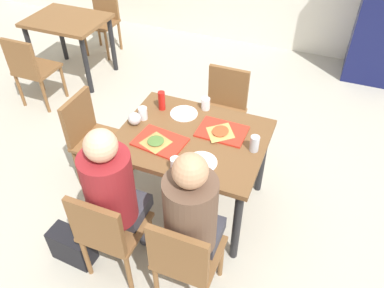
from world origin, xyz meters
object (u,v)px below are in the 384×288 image
(main_table, at_px, (192,146))
(tray_red_near, at_px, (160,142))
(chair_near_left, at_px, (108,230))
(background_chair_far, at_px, (103,17))
(condiment_bottle, at_px, (162,101))
(chair_left_end, at_px, (91,134))
(chair_far_side, at_px, (224,106))
(person_in_brown_jacket, at_px, (193,216))
(soda_can, at_px, (255,144))
(paper_plate_center, at_px, (184,114))
(plastic_cup_c, at_px, (143,113))
(background_table, at_px, (69,29))
(chair_near_right, at_px, (184,257))
(handbag, at_px, (72,246))
(tray_red_far, at_px, (222,131))
(background_chair_near, at_px, (31,67))
(pizza_slice_a, at_px, (156,141))
(paper_plate_near_edge, at_px, (201,162))
(plastic_cup_b, at_px, (175,164))
(pizza_slice_b, at_px, (220,132))
(plastic_cup_a, at_px, (206,104))
(person_in_red, at_px, (114,190))
(foil_bundle, at_px, (135,119))

(main_table, bearing_deg, tray_red_near, -141.78)
(chair_near_left, height_order, background_chair_far, same)
(condiment_bottle, bearing_deg, chair_left_end, -157.60)
(chair_far_side, height_order, chair_left_end, same)
(person_in_brown_jacket, distance_m, soda_can, 0.73)
(paper_plate_center, bearing_deg, background_chair_far, 135.70)
(main_table, distance_m, plastic_cup_c, 0.47)
(plastic_cup_c, bearing_deg, main_table, -8.40)
(main_table, height_order, plastic_cup_c, plastic_cup_c)
(chair_near_left, distance_m, background_chair_far, 3.56)
(chair_left_end, relative_size, background_table, 0.93)
(chair_left_end, height_order, paper_plate_center, chair_left_end)
(chair_near_right, relative_size, background_table, 0.93)
(handbag, bearing_deg, plastic_cup_c, 78.31)
(background_table, xyz_separation_m, background_chair_far, (0.00, 0.73, -0.13))
(chair_far_side, distance_m, plastic_cup_c, 0.92)
(chair_near_left, height_order, tray_red_far, chair_near_left)
(soda_can, height_order, background_chair_near, soda_can)
(person_in_brown_jacket, distance_m, paper_plate_center, 1.01)
(pizza_slice_a, relative_size, soda_can, 1.93)
(tray_red_far, relative_size, plastic_cup_c, 3.60)
(pizza_slice_a, bearing_deg, background_table, 140.09)
(chair_far_side, distance_m, background_chair_near, 2.17)
(paper_plate_near_edge, bearing_deg, chair_near_right, -79.27)
(chair_near_right, distance_m, chair_left_end, 1.46)
(plastic_cup_b, xyz_separation_m, soda_can, (0.44, 0.39, 0.01))
(person_in_brown_jacket, distance_m, background_table, 3.25)
(condiment_bottle, height_order, background_chair_far, condiment_bottle)
(chair_near_left, relative_size, pizza_slice_b, 3.81)
(handbag, bearing_deg, plastic_cup_a, 63.54)
(person_in_brown_jacket, distance_m, handbag, 1.09)
(pizza_slice_b, height_order, background_chair_far, background_chair_far)
(pizza_slice_b, bearing_deg, chair_near_left, -116.68)
(chair_far_side, distance_m, tray_red_far, 0.76)
(chair_left_end, height_order, tray_red_far, chair_left_end)
(person_in_red, xyz_separation_m, condiment_bottle, (-0.08, 0.91, 0.09))
(tray_red_far, distance_m, foil_bundle, 0.68)
(soda_can, bearing_deg, chair_near_left, -131.47)
(chair_far_side, xyz_separation_m, tray_red_near, (-0.19, -0.97, 0.27))
(chair_left_end, relative_size, pizza_slice_b, 3.81)
(tray_red_far, xyz_separation_m, soda_can, (0.27, -0.11, 0.05))
(foil_bundle, bearing_deg, main_table, 2.65)
(plastic_cup_a, distance_m, plastic_cup_c, 0.51)
(chair_near_right, xyz_separation_m, paper_plate_near_edge, (-0.11, 0.58, 0.26))
(chair_near_left, distance_m, paper_plate_center, 1.09)
(pizza_slice_a, distance_m, condiment_bottle, 0.44)
(tray_red_far, distance_m, handbag, 1.40)
(main_table, distance_m, soda_can, 0.49)
(plastic_cup_c, height_order, background_table, plastic_cup_c)
(chair_near_left, relative_size, person_in_red, 0.67)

